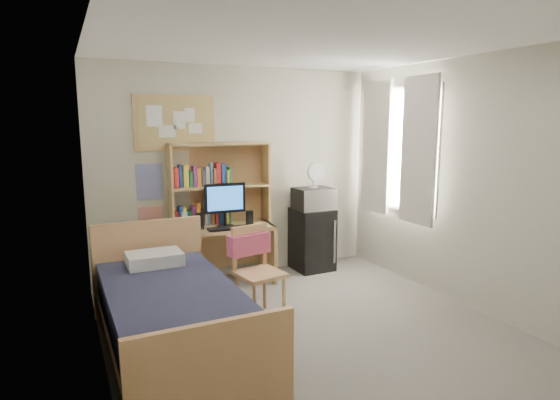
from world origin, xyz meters
name	(u,v)px	position (x,y,z in m)	size (l,w,h in m)	color
floor	(322,341)	(0.00, 0.00, -0.01)	(3.60, 4.20, 0.02)	gray
ceiling	(327,38)	(0.00, 0.00, 2.60)	(3.60, 4.20, 0.02)	white
wall_back	(239,173)	(0.00, 2.10, 1.30)	(3.60, 0.04, 2.60)	beige
wall_left	(98,216)	(-1.80, 0.00, 1.30)	(0.04, 4.20, 2.60)	beige
wall_right	(478,185)	(1.80, 0.00, 1.30)	(0.04, 4.20, 2.60)	beige
window_unit	(398,149)	(1.75, 1.20, 1.60)	(0.10, 1.40, 1.70)	white
curtain_left	(418,151)	(1.72, 0.80, 1.60)	(0.04, 0.55, 1.70)	silver
curtain_right	(376,148)	(1.72, 1.60, 1.60)	(0.04, 0.55, 1.70)	silver
bulletin_board	(175,123)	(-0.78, 2.08, 1.92)	(0.94, 0.03, 0.64)	tan
poster_wave	(149,182)	(-1.10, 2.09, 1.25)	(0.30, 0.01, 0.42)	#2A3AA9
poster_japan	(151,222)	(-1.10, 2.09, 0.78)	(0.28, 0.01, 0.36)	red
desk	(225,255)	(-0.31, 1.79, 0.36)	(1.14, 0.57, 0.71)	tan
desk_chair	(260,273)	(-0.31, 0.69, 0.46)	(0.46, 0.46, 0.92)	tan
mini_fridge	(312,239)	(0.92, 1.84, 0.41)	(0.48, 0.48, 0.81)	black
bed	(174,323)	(-1.25, 0.28, 0.29)	(1.05, 2.11, 0.58)	#1B1D32
hutch	(220,183)	(-0.30, 1.94, 1.20)	(1.20, 0.30, 0.98)	tan
monitor	(225,205)	(-0.31, 1.73, 0.97)	(0.49, 0.04, 0.52)	black
keyboard	(229,228)	(-0.32, 1.60, 0.73)	(0.48, 0.15, 0.02)	black
speaker_left	(200,221)	(-0.61, 1.75, 0.81)	(0.08, 0.08, 0.19)	black
speaker_right	(250,218)	(-0.01, 1.72, 0.80)	(0.07, 0.07, 0.17)	black
water_bottle	(185,222)	(-0.79, 1.72, 0.82)	(0.06, 0.06, 0.22)	silver
hoodie	(249,244)	(-0.34, 0.89, 0.71)	(0.44, 0.14, 0.21)	#DA5375
microwave	(313,199)	(0.92, 1.82, 0.95)	(0.48, 0.36, 0.28)	silver
desk_fan	(314,177)	(0.92, 1.82, 1.24)	(0.24, 0.24, 0.29)	silver
pillow	(155,259)	(-1.26, 1.03, 0.64)	(0.51, 0.36, 0.12)	silver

